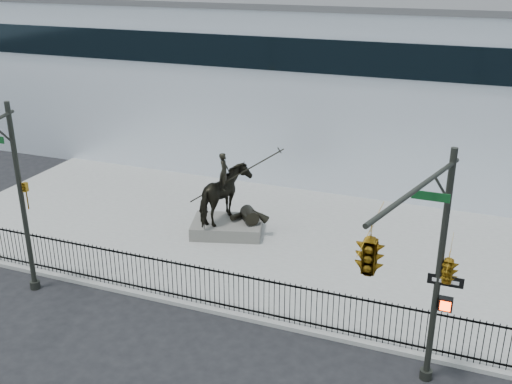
% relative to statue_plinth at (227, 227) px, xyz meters
% --- Properties ---
extents(ground, '(120.00, 120.00, 0.00)m').
position_rel_statue_plinth_xyz_m(ground, '(2.18, -6.82, -0.43)').
color(ground, black).
rests_on(ground, ground).
extents(plaza, '(30.00, 12.00, 0.15)m').
position_rel_statue_plinth_xyz_m(plaza, '(2.18, 0.18, -0.36)').
color(plaza, gray).
rests_on(plaza, ground).
extents(building, '(44.00, 14.00, 9.00)m').
position_rel_statue_plinth_xyz_m(building, '(2.18, 13.18, 4.07)').
color(building, silver).
rests_on(building, ground).
extents(picket_fence, '(22.10, 0.10, 1.50)m').
position_rel_statue_plinth_xyz_m(picket_fence, '(2.18, -5.57, 0.47)').
color(picket_fence, black).
rests_on(picket_fence, plaza).
extents(statue_plinth, '(3.45, 2.81, 0.56)m').
position_rel_statue_plinth_xyz_m(statue_plinth, '(0.00, 0.00, 0.00)').
color(statue_plinth, '#605D58').
rests_on(statue_plinth, plaza).
extents(equestrian_statue, '(3.70, 2.84, 3.25)m').
position_rel_statue_plinth_xyz_m(equestrian_statue, '(0.06, 0.02, 1.45)').
color(equestrian_statue, black).
rests_on(equestrian_statue, statue_plinth).
extents(traffic_signal_left, '(1.52, 4.84, 7.00)m').
position_rel_statue_plinth_xyz_m(traffic_signal_left, '(-4.57, -7.44, 3.60)').
color(traffic_signal_left, '#242621').
rests_on(traffic_signal_left, ground).
extents(traffic_signal_right, '(2.17, 6.86, 7.00)m').
position_rel_statue_plinth_xyz_m(traffic_signal_right, '(8.65, -8.82, 4.42)').
color(traffic_signal_right, '#242621').
rests_on(traffic_signal_right, ground).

